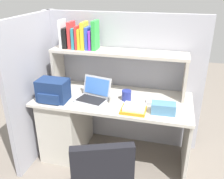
# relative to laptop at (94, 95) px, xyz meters

# --- Properties ---
(ground_plane) EXTENTS (8.00, 8.00, 0.00)m
(ground_plane) POSITION_rel_laptop_xyz_m (0.19, 0.08, -0.78)
(ground_plane) COLOR slate
(desk) EXTENTS (1.60, 0.70, 0.73)m
(desk) POSITION_rel_laptop_xyz_m (-0.20, 0.08, -0.38)
(desk) COLOR beige
(desk) RESTS_ON ground_plane
(cubicle_partition_rear) EXTENTS (1.84, 0.05, 1.55)m
(cubicle_partition_rear) POSITION_rel_laptop_xyz_m (0.19, 0.46, -0.01)
(cubicle_partition_rear) COLOR #9E9EA8
(cubicle_partition_rear) RESTS_ON ground_plane
(cubicle_partition_left) EXTENTS (0.05, 1.06, 1.55)m
(cubicle_partition_left) POSITION_rel_laptop_xyz_m (-0.66, 0.03, -0.01)
(cubicle_partition_left) COLOR #9E9EA8
(cubicle_partition_left) RESTS_ON ground_plane
(overhead_hutch) EXTENTS (1.44, 0.28, 0.45)m
(overhead_hutch) POSITION_rel_laptop_xyz_m (0.19, 0.28, 0.30)
(overhead_hutch) COLOR #B3A99C
(overhead_hutch) RESTS_ON desk
(reference_books_on_shelf) EXTENTS (0.40, 0.18, 0.30)m
(reference_books_on_shelf) POSITION_rel_laptop_xyz_m (-0.23, 0.28, 0.53)
(reference_books_on_shelf) COLOR white
(reference_books_on_shelf) RESTS_ON overhead_hutch
(laptop) EXTENTS (0.36, 0.32, 0.22)m
(laptop) POSITION_rel_laptop_xyz_m (0.00, 0.00, 0.00)
(laptop) COLOR #B7BABF
(laptop) RESTS_ON desk
(backpack) EXTENTS (0.30, 0.23, 0.22)m
(backpack) POSITION_rel_laptop_xyz_m (-0.39, -0.12, 0.06)
(backpack) COLOR navy
(backpack) RESTS_ON desk
(computer_mouse) EXTENTS (0.07, 0.11, 0.03)m
(computer_mouse) POSITION_rel_laptop_xyz_m (0.56, 0.05, -0.03)
(computer_mouse) COLOR silver
(computer_mouse) RESTS_ON desk
(paper_cup) EXTENTS (0.08, 0.08, 0.09)m
(paper_cup) POSITION_rel_laptop_xyz_m (0.21, -0.03, -0.01)
(paper_cup) COLOR white
(paper_cup) RESTS_ON desk
(tissue_box) EXTENTS (0.23, 0.13, 0.10)m
(tissue_box) POSITION_rel_laptop_xyz_m (0.71, -0.11, -0.00)
(tissue_box) COLOR teal
(tissue_box) RESTS_ON desk
(snack_canister) EXTENTS (0.10, 0.10, 0.10)m
(snack_canister) POSITION_rel_laptop_xyz_m (0.33, 0.07, 0.00)
(snack_canister) COLOR navy
(snack_canister) RESTS_ON desk
(desk_book_stack) EXTENTS (0.23, 0.18, 0.06)m
(desk_book_stack) POSITION_rel_laptop_xyz_m (0.44, -0.15, -0.02)
(desk_book_stack) COLOR orange
(desk_book_stack) RESTS_ON desk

